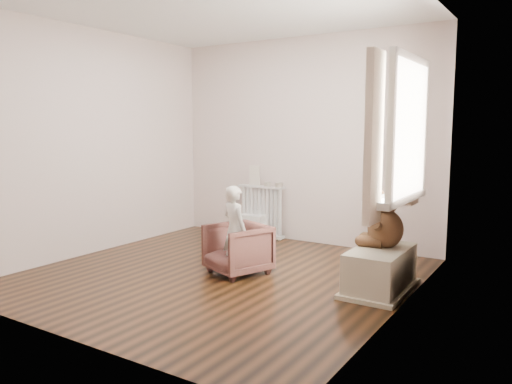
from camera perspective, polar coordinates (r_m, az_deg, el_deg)
The scene contains 20 objects.
floor at distance 5.09m, azimuth -4.19°, elevation -9.40°, with size 3.60×3.60×0.01m, color black.
ceiling at distance 5.00m, azimuth -4.49°, elevation 20.43°, with size 3.60×3.60×0.01m, color white.
back_wall at distance 6.41m, azimuth 5.35°, elevation 5.85°, with size 3.60×0.02×2.60m, color beige.
front_wall at distance 3.60m, azimuth -21.74°, elevation 4.15°, with size 3.60×0.02×2.60m, color beige.
left_wall at distance 6.12m, azimuth -18.05°, elevation 5.45°, with size 0.02×3.60×2.60m, color beige.
right_wall at distance 4.07m, azimuth 16.53°, elevation 4.69°, with size 0.02×3.60×2.60m, color beige.
window at distance 4.37m, azimuth 17.18°, elevation 6.80°, with size 0.03×0.90×1.10m, color white.
window_sill at distance 4.43m, azimuth 15.77°, elevation -0.67°, with size 0.22×1.10×0.06m, color silver.
curtain_left at distance 3.85m, azimuth 13.32°, elevation 6.00°, with size 0.06×0.26×1.30m, color #BCAA91.
curtain_right at distance 4.95m, azimuth 17.67°, elevation 6.12°, with size 0.06×0.26×1.30m, color #BCAA91.
radiator at distance 6.66m, azimuth 0.62°, elevation -1.93°, with size 0.66×0.13×0.70m, color silver.
paper_doll at distance 6.66m, azimuth -0.17°, elevation 1.91°, with size 0.16×0.01×0.26m, color beige.
tin_a at distance 6.57m, azimuth 1.32°, elevation 0.90°, with size 0.09×0.09×0.05m, color #A59E8C.
tin_b at distance 6.48m, azimuth 2.63°, elevation 0.82°, with size 0.10×0.10×0.06m, color #A59E8C.
toy_vanity at distance 6.71m, azimuth -0.23°, elevation -2.86°, with size 0.36×0.25×0.56m, color silver.
armchair at distance 5.06m, azimuth -2.11°, elevation -6.52°, with size 0.54×0.56×0.51m, color #532C26.
child at distance 4.97m, azimuth -2.45°, elevation -4.31°, with size 0.32×0.21×0.88m, color beige.
toy_bench at distance 4.69m, azimuth 14.01°, elevation -8.54°, with size 0.44×0.83×0.39m, color #BEB597.
teddy_bear at distance 4.68m, azimuth 14.61°, elevation -2.69°, with size 0.42×0.33×0.52m, color #3C2414, non-canonical shape.
plush_cat at distance 4.56m, azimuth 16.26°, elevation 1.18°, with size 0.17×0.28×0.23m, color #6E665B, non-canonical shape.
Camera 1 is at (2.91, -3.91, 1.47)m, focal length 35.00 mm.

